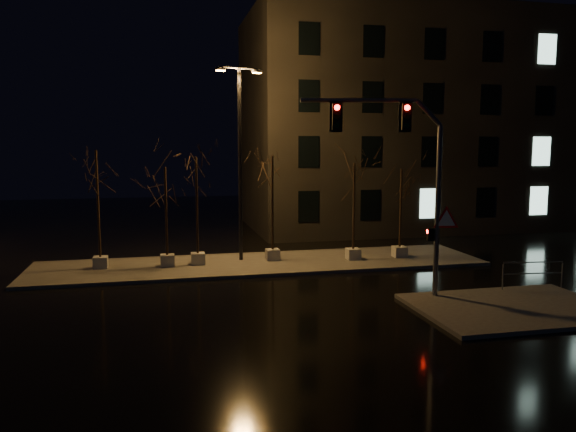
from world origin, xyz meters
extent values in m
plane|color=black|center=(0.00, 0.00, 0.00)|extent=(90.00, 90.00, 0.00)
cube|color=#45433D|center=(0.00, 6.00, 0.07)|extent=(22.00, 5.00, 0.15)
cube|color=#45433D|center=(7.50, -3.50, 0.07)|extent=(7.00, 5.00, 0.15)
cube|color=black|center=(14.00, 18.00, 7.50)|extent=(25.00, 12.00, 15.00)
cube|color=#A4A299|center=(-7.61, 6.39, 0.43)|extent=(0.65, 0.65, 0.55)
cylinder|color=black|center=(-7.61, 6.39, 3.18)|extent=(0.11, 0.11, 4.96)
cube|color=#A4A299|center=(-4.54, 6.15, 0.43)|extent=(0.65, 0.65, 0.55)
cylinder|color=black|center=(-4.54, 6.15, 2.79)|extent=(0.11, 0.11, 4.17)
cube|color=#A4A299|center=(-3.08, 6.27, 0.43)|extent=(0.65, 0.65, 0.55)
cylinder|color=black|center=(-3.08, 6.27, 3.02)|extent=(0.11, 0.11, 4.64)
cube|color=#A4A299|center=(0.65, 6.45, 0.43)|extent=(0.65, 0.65, 0.55)
cylinder|color=black|center=(0.65, 6.45, 3.04)|extent=(0.11, 0.11, 4.69)
cube|color=#A4A299|center=(4.67, 5.71, 0.43)|extent=(0.65, 0.65, 0.55)
cylinder|color=black|center=(4.67, 5.71, 2.86)|extent=(0.11, 0.11, 4.33)
cube|color=#A4A299|center=(7.21, 5.75, 0.43)|extent=(0.65, 0.65, 0.55)
cylinder|color=black|center=(7.21, 5.75, 2.70)|extent=(0.11, 0.11, 4.00)
cylinder|color=slate|center=(5.44, -1.50, 3.39)|extent=(0.19, 0.19, 6.47)
cylinder|color=slate|center=(2.43, -0.94, 7.53)|extent=(4.27, 0.94, 0.15)
cube|color=black|center=(4.17, -1.26, 6.94)|extent=(0.36, 0.29, 0.97)
cube|color=black|center=(1.63, -0.79, 6.94)|extent=(0.36, 0.29, 0.97)
cube|color=black|center=(5.21, -1.46, 2.52)|extent=(0.27, 0.23, 0.49)
cone|color=red|center=(5.75, -1.61, 3.06)|extent=(1.11, 0.24, 1.12)
sphere|color=#FF0C07|center=(5.44, -1.50, 7.26)|extent=(0.19, 0.19, 0.19)
cylinder|color=black|center=(-0.89, 6.86, 4.88)|extent=(0.19, 0.19, 9.46)
cylinder|color=black|center=(-0.89, 6.86, 9.61)|extent=(2.04, 0.59, 0.09)
cube|color=orange|center=(-1.81, 6.63, 9.47)|extent=(0.52, 0.37, 0.19)
cube|color=orange|center=(0.02, 7.08, 9.47)|extent=(0.52, 0.37, 0.19)
cylinder|color=slate|center=(8.47, -1.36, 0.66)|extent=(0.06, 0.06, 1.03)
cylinder|color=slate|center=(10.97, -1.64, 0.66)|extent=(0.06, 0.06, 1.03)
cylinder|color=slate|center=(9.72, -1.50, 1.24)|extent=(2.51, 0.33, 0.05)
cylinder|color=slate|center=(9.72, -1.50, 0.78)|extent=(2.51, 0.33, 0.05)
camera|label=1|loc=(-4.79, -20.80, 5.88)|focal=35.00mm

